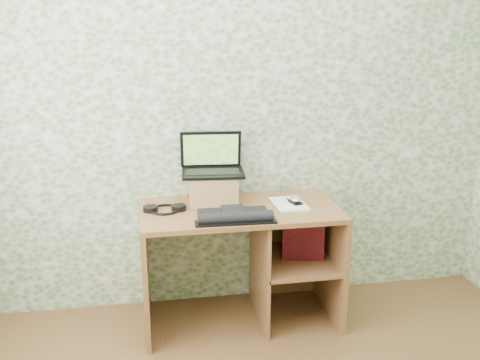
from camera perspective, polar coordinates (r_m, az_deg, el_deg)
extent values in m
plane|color=silver|center=(3.40, -0.82, 7.49)|extent=(3.50, 0.00, 3.50)
cube|color=brown|center=(3.24, 0.07, -3.28)|extent=(1.20, 0.60, 0.03)
cube|color=brown|center=(3.35, -10.00, -9.86)|extent=(0.03, 0.60, 0.72)
cube|color=brown|center=(3.52, 9.60, -8.44)|extent=(0.03, 0.60, 0.72)
cube|color=brown|center=(3.41, 2.09, -9.11)|extent=(0.02, 0.56, 0.72)
cube|color=brown|center=(3.45, 5.92, -8.49)|extent=(0.46, 0.56, 0.02)
cube|color=brown|center=(3.71, 4.84, -6.92)|extent=(0.48, 0.02, 0.72)
cube|color=#A87E4B|center=(3.32, -2.87, -0.89)|extent=(0.32, 0.27, 0.18)
cube|color=black|center=(3.29, -2.89, 0.75)|extent=(0.40, 0.29, 0.02)
cube|color=black|center=(3.28, -2.88, 0.89)|extent=(0.34, 0.17, 0.00)
cube|color=black|center=(3.36, -3.14, 3.30)|extent=(0.38, 0.09, 0.24)
cube|color=#244E16|center=(3.36, -3.12, 3.24)|extent=(0.34, 0.07, 0.20)
cube|color=black|center=(3.10, -0.78, -3.61)|extent=(0.41, 0.16, 0.03)
cube|color=black|center=(3.10, -0.78, -3.45)|extent=(0.13, 0.13, 0.05)
cylinder|color=black|center=(2.99, -0.46, -4.01)|extent=(0.42, 0.08, 0.06)
cube|color=black|center=(3.00, -0.45, -4.52)|extent=(0.46, 0.11, 0.01)
torus|color=black|center=(3.22, -8.03, -3.13)|extent=(0.19, 0.19, 0.02)
cylinder|color=black|center=(3.22, -9.52, -3.05)|extent=(0.09, 0.09, 0.03)
cylinder|color=black|center=(3.22, -6.54, -2.95)|extent=(0.09, 0.09, 0.03)
cube|color=white|center=(3.30, 5.25, -2.57)|extent=(0.20, 0.28, 0.01)
ellipsoid|color=silver|center=(3.30, 5.91, -2.16)|extent=(0.09, 0.12, 0.04)
cylinder|color=black|center=(3.33, 5.52, -2.26)|extent=(0.04, 0.13, 0.01)
cube|color=maroon|center=(3.39, 6.75, -5.89)|extent=(0.27, 0.14, 0.31)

